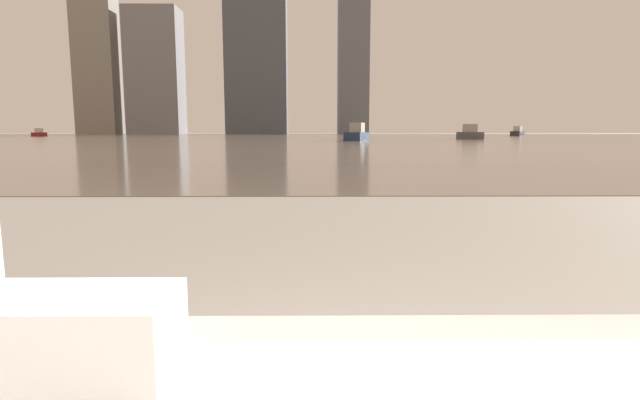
% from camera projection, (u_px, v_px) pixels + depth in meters
% --- Properties ---
extents(towel_stack, '(0.28, 0.16, 0.12)m').
position_uv_depth(towel_stack, '(72.00, 337.00, 0.69)').
color(towel_stack, white).
rests_on(towel_stack, bathtub).
extents(harbor_water, '(180.00, 110.00, 0.01)m').
position_uv_depth(harbor_water, '(314.00, 138.00, 61.41)').
color(harbor_water, gray).
rests_on(harbor_water, ground_plane).
extents(harbor_boat_0, '(3.52, 4.28, 1.57)m').
position_uv_depth(harbor_boat_0, '(518.00, 132.00, 80.27)').
color(harbor_boat_0, '#2D2D33').
rests_on(harbor_boat_0, harbor_water).
extents(harbor_boat_1, '(1.68, 4.17, 1.53)m').
position_uv_depth(harbor_boat_1, '(470.00, 134.00, 51.35)').
color(harbor_boat_1, '#4C4C51').
rests_on(harbor_boat_1, harbor_water).
extents(harbor_boat_2, '(1.51, 3.33, 1.21)m').
position_uv_depth(harbor_boat_2, '(39.00, 133.00, 75.74)').
color(harbor_boat_2, maroon).
rests_on(harbor_boat_2, harbor_water).
extents(harbor_boat_3, '(2.60, 4.36, 1.55)m').
position_uv_depth(harbor_boat_3, '(357.00, 134.00, 43.46)').
color(harbor_boat_3, navy).
rests_on(harbor_boat_3, harbor_water).
extents(skyline_tower_0, '(9.07, 6.11, 46.56)m').
position_uv_depth(skyline_tower_0, '(95.00, 31.00, 113.10)').
color(skyline_tower_0, gray).
rests_on(skyline_tower_0, ground_plane).
extents(skyline_tower_1, '(11.94, 7.84, 28.29)m').
position_uv_depth(skyline_tower_1, '(155.00, 72.00, 114.51)').
color(skyline_tower_1, slate).
rests_on(skyline_tower_1, ground_plane).
extents(skyline_tower_3, '(6.92, 7.59, 45.55)m').
position_uv_depth(skyline_tower_3, '(353.00, 34.00, 113.79)').
color(skyline_tower_3, slate).
rests_on(skyline_tower_3, ground_plane).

